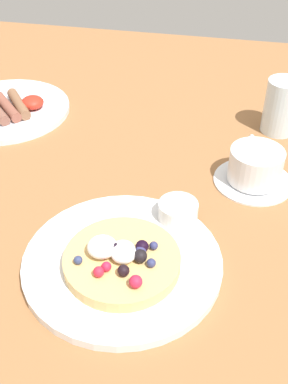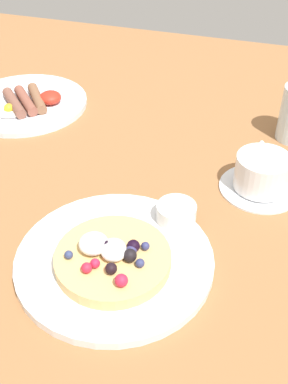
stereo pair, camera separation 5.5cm
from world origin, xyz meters
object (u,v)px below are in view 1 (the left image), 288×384
at_px(pancake_plate, 122,262).
at_px(syrup_ramekin, 178,210).
at_px(breakfast_plate, 6,110).
at_px(coffee_saucer, 253,180).
at_px(water_glass, 282,106).
at_px(coffee_cup, 256,164).

xyz_separation_m(pancake_plate, syrup_ramekin, (0.06, 0.10, 0.02)).
height_order(syrup_ramekin, breakfast_plate, syrup_ramekin).
xyz_separation_m(syrup_ramekin, coffee_saucer, (0.11, 0.13, -0.02)).
height_order(syrup_ramekin, coffee_saucer, syrup_ramekin).
xyz_separation_m(breakfast_plate, water_glass, (0.54, 0.04, 0.05)).
relative_size(pancake_plate, water_glass, 2.60).
relative_size(pancake_plate, coffee_saucer, 2.06).
xyz_separation_m(pancake_plate, water_glass, (0.20, 0.40, 0.04)).
bearing_deg(breakfast_plate, pancake_plate, -46.89).
distance_m(syrup_ramekin, coffee_saucer, 0.17).
bearing_deg(syrup_ramekin, breakfast_plate, 146.48).
distance_m(pancake_plate, syrup_ramekin, 0.11).
height_order(breakfast_plate, coffee_cup, coffee_cup).
relative_size(syrup_ramekin, coffee_saucer, 0.45).
xyz_separation_m(coffee_saucer, coffee_cup, (-0.00, 0.00, 0.03)).
distance_m(coffee_saucer, water_glass, 0.19).
bearing_deg(breakfast_plate, coffee_cup, -14.86).
bearing_deg(syrup_ramekin, pancake_plate, -121.50).
bearing_deg(coffee_cup, breakfast_plate, 165.14).
bearing_deg(syrup_ramekin, coffee_cup, 50.56).
xyz_separation_m(breakfast_plate, coffee_saucer, (0.50, -0.13, -0.00)).
bearing_deg(coffee_cup, water_glass, 76.95).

